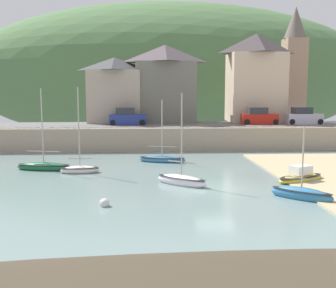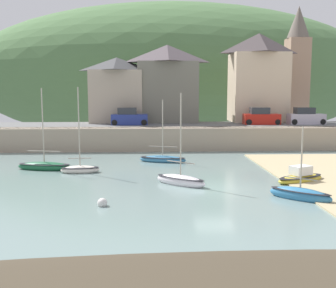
# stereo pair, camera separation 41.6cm
# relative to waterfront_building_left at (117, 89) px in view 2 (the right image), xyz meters

# --- Properties ---
(ground) EXTENTS (48.00, 41.00, 0.61)m
(ground) POSITION_rel_waterfront_building_left_xyz_m (9.62, -34.76, -6.25)
(ground) COLOR gray
(quay_seawall) EXTENTS (48.00, 9.40, 2.40)m
(quay_seawall) POSITION_rel_waterfront_building_left_xyz_m (8.22, -7.70, -5.06)
(quay_seawall) COLOR tan
(quay_seawall) RESTS_ON ground
(hillside_backdrop) EXTENTS (80.00, 44.00, 26.71)m
(hillside_backdrop) POSITION_rel_waterfront_building_left_xyz_m (8.89, 30.00, 2.94)
(hillside_backdrop) COLOR #4D7444
(hillside_backdrop) RESTS_ON ground
(waterfront_building_left) EXTENTS (6.58, 6.29, 7.90)m
(waterfront_building_left) POSITION_rel_waterfront_building_left_xyz_m (0.00, 0.00, 0.00)
(waterfront_building_left) COLOR tan
(waterfront_building_left) RESTS_ON ground
(waterfront_building_centre) EXTENTS (7.55, 5.86, 9.45)m
(waterfront_building_centre) POSITION_rel_waterfront_building_left_xyz_m (6.23, 0.00, 0.79)
(waterfront_building_centre) COLOR #6B695C
(waterfront_building_centre) RESTS_ON ground
(waterfront_building_right) EXTENTS (6.97, 5.57, 10.90)m
(waterfront_building_right) POSITION_rel_waterfront_building_left_xyz_m (17.60, -0.00, 1.53)
(waterfront_building_right) COLOR beige
(waterfront_building_right) RESTS_ON ground
(church_with_spire) EXTENTS (3.00, 3.00, 15.01)m
(church_with_spire) POSITION_rel_waterfront_building_left_xyz_m (23.92, 4.00, 3.71)
(church_with_spire) COLOR tan
(church_with_spire) RESTS_ON ground
(rowboat_small_beached) EXTENTS (3.02, 1.35, 6.67)m
(rowboat_small_beached) POSITION_rel_waterfront_building_left_xyz_m (-1.31, -19.79, -6.13)
(rowboat_small_beached) COLOR silver
(rowboat_small_beached) RESTS_ON ground
(sailboat_tall_mast) EXTENTS (4.10, 2.95, 1.26)m
(sailboat_tall_mast) POSITION_rel_waterfront_building_left_xyz_m (14.42, -23.67, -6.11)
(sailboat_tall_mast) COLOR gold
(sailboat_tall_mast) RESTS_ON ground
(motorboat_with_cabin) EXTENTS (3.39, 3.05, 4.41)m
(motorboat_with_cabin) POSITION_rel_waterfront_building_left_xyz_m (12.70, -28.17, -6.12)
(motorboat_with_cabin) COLOR teal
(motorboat_with_cabin) RESTS_ON ground
(sailboat_blue_trim) EXTENTS (3.59, 3.10, 6.29)m
(sailboat_blue_trim) POSITION_rel_waterfront_building_left_xyz_m (6.09, -24.21, -6.10)
(sailboat_blue_trim) COLOR white
(sailboat_blue_trim) RESTS_ON ground
(sailboat_white_hull) EXTENTS (4.40, 2.44, 5.63)m
(sailboat_white_hull) POSITION_rel_waterfront_building_left_xyz_m (5.17, -15.32, -6.16)
(sailboat_white_hull) COLOR teal
(sailboat_white_hull) RESTS_ON ground
(sailboat_far_left) EXTENTS (4.59, 2.08, 6.62)m
(sailboat_far_left) POSITION_rel_waterfront_building_left_xyz_m (-4.36, -18.50, -6.13)
(sailboat_far_left) COLOR #1A5935
(sailboat_far_left) RESTS_ON ground
(parked_car_near_slipway) EXTENTS (4.12, 1.82, 1.95)m
(parked_car_near_slipway) POSITION_rel_waterfront_building_left_xyz_m (1.68, -4.50, -3.21)
(parked_car_near_slipway) COLOR navy
(parked_car_near_slipway) RESTS_ON ground
(parked_car_by_wall) EXTENTS (4.15, 1.83, 1.95)m
(parked_car_by_wall) POSITION_rel_waterfront_building_left_xyz_m (16.87, -4.50, -3.21)
(parked_car_by_wall) COLOR #B21C13
(parked_car_by_wall) RESTS_ON ground
(parked_car_end_of_row) EXTENTS (4.10, 1.82, 1.95)m
(parked_car_end_of_row) POSITION_rel_waterfront_building_left_xyz_m (22.11, -4.50, -3.21)
(parked_car_end_of_row) COLOR #B9B1C2
(parked_car_end_of_row) RESTS_ON ground
(mooring_buoy) EXTENTS (0.55, 0.55, 0.55)m
(mooring_buoy) POSITION_rel_waterfront_building_left_xyz_m (1.46, -29.04, -6.25)
(mooring_buoy) COLOR silver
(mooring_buoy) RESTS_ON ground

